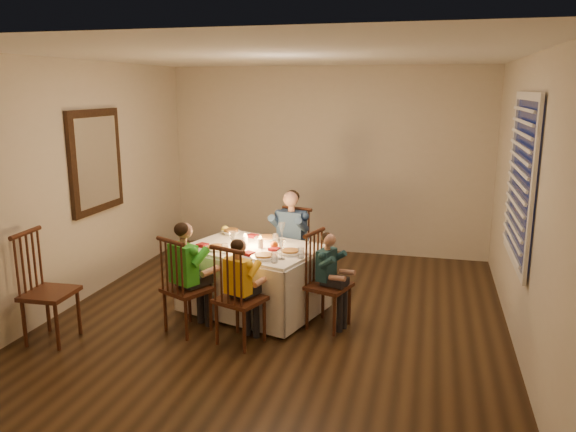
% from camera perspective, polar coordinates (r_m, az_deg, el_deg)
% --- Properties ---
extents(ground, '(5.00, 5.00, 0.00)m').
position_cam_1_polar(ground, '(5.89, -0.82, -10.14)').
color(ground, black).
rests_on(ground, ground).
extents(wall_left, '(0.02, 5.00, 2.60)m').
position_cam_1_polar(wall_left, '(6.47, -20.48, 3.15)').
color(wall_left, beige).
rests_on(wall_left, ground).
extents(wall_right, '(0.02, 5.00, 2.60)m').
position_cam_1_polar(wall_right, '(5.39, 22.91, 1.12)').
color(wall_right, beige).
rests_on(wall_right, ground).
extents(wall_back, '(4.50, 0.02, 2.60)m').
position_cam_1_polar(wall_back, '(7.92, 3.94, 5.59)').
color(wall_back, beige).
rests_on(wall_back, ground).
extents(ceiling, '(5.00, 5.00, 0.00)m').
position_cam_1_polar(ceiling, '(5.43, -0.91, 16.02)').
color(ceiling, white).
rests_on(ceiling, wall_back).
extents(dining_table, '(1.57, 1.32, 0.67)m').
position_cam_1_polar(dining_table, '(5.87, -3.53, -5.02)').
color(dining_table, white).
rests_on(dining_table, ground).
extents(chair_adult, '(0.46, 0.45, 0.96)m').
position_cam_1_polar(chair_adult, '(6.63, 0.27, -7.45)').
color(chair_adult, '#35190E').
rests_on(chair_adult, ground).
extents(chair_near_left, '(0.52, 0.51, 0.96)m').
position_cam_1_polar(chair_near_left, '(5.65, -10.04, -11.39)').
color(chair_near_left, '#35190E').
rests_on(chair_near_left, ground).
extents(chair_near_right, '(0.49, 0.48, 0.96)m').
position_cam_1_polar(chair_near_right, '(5.35, -4.79, -12.68)').
color(chair_near_right, '#35190E').
rests_on(chair_near_right, ground).
extents(chair_end, '(0.48, 0.49, 0.96)m').
position_cam_1_polar(chair_end, '(5.67, 4.09, -11.13)').
color(chair_end, '#35190E').
rests_on(chair_end, ground).
extents(chair_extra, '(0.43, 0.45, 1.05)m').
position_cam_1_polar(chair_extra, '(5.81, -22.64, -11.55)').
color(chair_extra, '#35190E').
rests_on(chair_extra, ground).
extents(adult, '(0.48, 0.46, 1.17)m').
position_cam_1_polar(adult, '(6.63, 0.27, -7.45)').
color(adult, navy).
rests_on(adult, ground).
extents(child_green, '(0.47, 0.46, 1.09)m').
position_cam_1_polar(child_green, '(5.65, -10.04, -11.39)').
color(child_green, green).
rests_on(child_green, ground).
extents(child_yellow, '(0.39, 0.37, 1.00)m').
position_cam_1_polar(child_yellow, '(5.35, -4.79, -12.68)').
color(child_yellow, yellow).
rests_on(child_yellow, ground).
extents(child_teal, '(0.34, 0.36, 0.96)m').
position_cam_1_polar(child_teal, '(5.67, 4.09, -11.13)').
color(child_teal, '#1B3D44').
rests_on(child_teal, ground).
extents(setting_adult, '(0.32, 0.32, 0.02)m').
position_cam_1_polar(setting_adult, '(6.08, -2.23, -2.29)').
color(setting_adult, silver).
rests_on(setting_adult, dining_table).
extents(setting_green, '(0.32, 0.32, 0.02)m').
position_cam_1_polar(setting_green, '(5.76, -7.30, -3.25)').
color(setting_green, silver).
rests_on(setting_green, dining_table).
extents(setting_yellow, '(0.32, 0.32, 0.02)m').
position_cam_1_polar(setting_yellow, '(5.43, -2.46, -4.16)').
color(setting_yellow, silver).
rests_on(setting_yellow, dining_table).
extents(setting_teal, '(0.32, 0.32, 0.02)m').
position_cam_1_polar(setting_teal, '(5.57, 0.22, -3.71)').
color(setting_teal, silver).
rests_on(setting_teal, dining_table).
extents(candle_left, '(0.06, 0.06, 0.10)m').
position_cam_1_polar(candle_left, '(5.86, -4.38, -2.51)').
color(candle_left, silver).
rests_on(candle_left, dining_table).
extents(candle_right, '(0.06, 0.06, 0.10)m').
position_cam_1_polar(candle_right, '(5.75, -2.82, -2.78)').
color(candle_right, silver).
rests_on(candle_right, dining_table).
extents(squash, '(0.09, 0.09, 0.09)m').
position_cam_1_polar(squash, '(6.35, -6.40, -1.39)').
color(squash, yellow).
rests_on(squash, dining_table).
extents(orange_fruit, '(0.08, 0.08, 0.08)m').
position_cam_1_polar(orange_fruit, '(5.72, -1.42, -2.96)').
color(orange_fruit, orange).
rests_on(orange_fruit, dining_table).
extents(serving_bowl, '(0.27, 0.27, 0.05)m').
position_cam_1_polar(serving_bowl, '(6.29, -5.78, -1.71)').
color(serving_bowl, silver).
rests_on(serving_bowl, dining_table).
extents(wall_mirror, '(0.06, 0.95, 1.15)m').
position_cam_1_polar(wall_mirror, '(6.67, -18.92, 5.28)').
color(wall_mirror, black).
rests_on(wall_mirror, wall_left).
extents(window_blinds, '(0.07, 1.34, 1.54)m').
position_cam_1_polar(window_blinds, '(5.44, 22.50, 3.41)').
color(window_blinds, black).
rests_on(window_blinds, wall_right).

